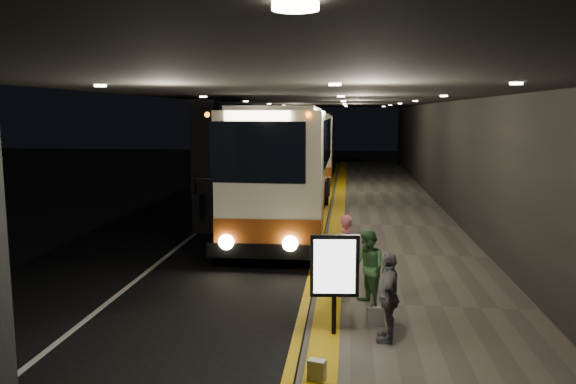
{
  "coord_description": "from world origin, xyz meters",
  "views": [
    {
      "loc": [
        3.21,
        -14.17,
        3.98
      ],
      "look_at": [
        1.48,
        1.8,
        1.7
      ],
      "focal_mm": 35.0,
      "sensor_mm": 36.0,
      "label": 1
    }
  ],
  "objects_px": {
    "coach_main": "(287,170)",
    "passenger_waiting_grey": "(389,297)",
    "info_sign": "(335,268)",
    "coach_second": "(311,149)",
    "passenger_waiting_green": "(368,269)",
    "passenger_boarding": "(347,251)",
    "bag_plain": "(317,370)",
    "bag_polka": "(375,317)",
    "stanchion_post": "(332,258)"
  },
  "relations": [
    {
      "from": "passenger_boarding",
      "to": "info_sign",
      "type": "height_order",
      "value": "info_sign"
    },
    {
      "from": "coach_second",
      "to": "passenger_waiting_green",
      "type": "xyz_separation_m",
      "value": [
        2.63,
        -22.56,
        -0.91
      ]
    },
    {
      "from": "coach_main",
      "to": "bag_plain",
      "type": "distance_m",
      "value": 12.37
    },
    {
      "from": "bag_polka",
      "to": "info_sign",
      "type": "bearing_deg",
      "value": -148.19
    },
    {
      "from": "passenger_waiting_green",
      "to": "bag_polka",
      "type": "relative_size",
      "value": 4.36
    },
    {
      "from": "passenger_boarding",
      "to": "bag_plain",
      "type": "distance_m",
      "value": 4.58
    },
    {
      "from": "passenger_waiting_grey",
      "to": "stanchion_post",
      "type": "distance_m",
      "value": 3.56
    },
    {
      "from": "coach_main",
      "to": "passenger_waiting_grey",
      "type": "bearing_deg",
      "value": -76.63
    },
    {
      "from": "passenger_waiting_green",
      "to": "stanchion_post",
      "type": "relative_size",
      "value": 1.51
    },
    {
      "from": "bag_plain",
      "to": "stanchion_post",
      "type": "distance_m",
      "value": 4.98
    },
    {
      "from": "passenger_waiting_grey",
      "to": "bag_polka",
      "type": "bearing_deg",
      "value": -155.27
    },
    {
      "from": "passenger_boarding",
      "to": "bag_polka",
      "type": "xyz_separation_m",
      "value": [
        0.52,
        -2.32,
        -0.63
      ]
    },
    {
      "from": "coach_second",
      "to": "info_sign",
      "type": "bearing_deg",
      "value": -86.62
    },
    {
      "from": "coach_main",
      "to": "bag_plain",
      "type": "relative_size",
      "value": 41.36
    },
    {
      "from": "coach_main",
      "to": "bag_plain",
      "type": "xyz_separation_m",
      "value": [
        1.78,
        -12.13,
        -1.63
      ]
    },
    {
      "from": "passenger_waiting_grey",
      "to": "bag_polka",
      "type": "height_order",
      "value": "passenger_waiting_grey"
    },
    {
      "from": "passenger_waiting_green",
      "to": "stanchion_post",
      "type": "bearing_deg",
      "value": 178.01
    },
    {
      "from": "coach_main",
      "to": "passenger_boarding",
      "type": "xyz_separation_m",
      "value": [
        2.19,
        -7.61,
        -0.98
      ]
    },
    {
      "from": "bag_polka",
      "to": "info_sign",
      "type": "relative_size",
      "value": 0.2
    },
    {
      "from": "coach_second",
      "to": "passenger_waiting_green",
      "type": "bearing_deg",
      "value": -84.73
    },
    {
      "from": "coach_second",
      "to": "passenger_waiting_green",
      "type": "height_order",
      "value": "coach_second"
    },
    {
      "from": "passenger_waiting_grey",
      "to": "bag_plain",
      "type": "distance_m",
      "value": 2.02
    },
    {
      "from": "coach_second",
      "to": "stanchion_post",
      "type": "bearing_deg",
      "value": -86.21
    },
    {
      "from": "passenger_waiting_grey",
      "to": "bag_plain",
      "type": "xyz_separation_m",
      "value": [
        -1.11,
        -1.57,
        -0.61
      ]
    },
    {
      "from": "passenger_waiting_green",
      "to": "info_sign",
      "type": "relative_size",
      "value": 0.87
    },
    {
      "from": "passenger_waiting_grey",
      "to": "bag_plain",
      "type": "height_order",
      "value": "passenger_waiting_grey"
    },
    {
      "from": "passenger_waiting_grey",
      "to": "stanchion_post",
      "type": "xyz_separation_m",
      "value": [
        -1.03,
        3.4,
        -0.26
      ]
    },
    {
      "from": "coach_second",
      "to": "stanchion_post",
      "type": "height_order",
      "value": "coach_second"
    },
    {
      "from": "coach_main",
      "to": "bag_plain",
      "type": "bearing_deg",
      "value": -83.59
    },
    {
      "from": "passenger_waiting_green",
      "to": "bag_polka",
      "type": "height_order",
      "value": "passenger_waiting_green"
    },
    {
      "from": "passenger_boarding",
      "to": "coach_main",
      "type": "bearing_deg",
      "value": -1.21
    },
    {
      "from": "passenger_waiting_grey",
      "to": "info_sign",
      "type": "relative_size",
      "value": 0.87
    },
    {
      "from": "bag_polka",
      "to": "info_sign",
      "type": "xyz_separation_m",
      "value": [
        -0.73,
        -0.45,
        1.02
      ]
    },
    {
      "from": "coach_second",
      "to": "info_sign",
      "type": "height_order",
      "value": "coach_second"
    },
    {
      "from": "coach_main",
      "to": "bag_polka",
      "type": "relative_size",
      "value": 36.84
    },
    {
      "from": "coach_main",
      "to": "passenger_waiting_grey",
      "type": "distance_m",
      "value": 10.99
    },
    {
      "from": "coach_main",
      "to": "info_sign",
      "type": "xyz_separation_m",
      "value": [
        1.98,
        -10.39,
        -0.59
      ]
    },
    {
      "from": "bag_polka",
      "to": "passenger_waiting_grey",
      "type": "bearing_deg",
      "value": -73.93
    },
    {
      "from": "coach_second",
      "to": "passenger_waiting_green",
      "type": "distance_m",
      "value": 22.73
    },
    {
      "from": "passenger_waiting_grey",
      "to": "info_sign",
      "type": "bearing_deg",
      "value": -91.8
    },
    {
      "from": "passenger_boarding",
      "to": "coach_second",
      "type": "bearing_deg",
      "value": -11.3
    },
    {
      "from": "bag_plain",
      "to": "info_sign",
      "type": "distance_m",
      "value": 2.03
    },
    {
      "from": "coach_second",
      "to": "info_sign",
      "type": "xyz_separation_m",
      "value": [
        2.01,
        -24.08,
        -0.49
      ]
    },
    {
      "from": "info_sign",
      "to": "bag_polka",
      "type": "bearing_deg",
      "value": 26.97
    },
    {
      "from": "coach_main",
      "to": "bag_plain",
      "type": "height_order",
      "value": "coach_main"
    },
    {
      "from": "passenger_boarding",
      "to": "passenger_waiting_grey",
      "type": "height_order",
      "value": "passenger_boarding"
    },
    {
      "from": "info_sign",
      "to": "coach_second",
      "type": "bearing_deg",
      "value": 89.92
    },
    {
      "from": "bag_polka",
      "to": "info_sign",
      "type": "distance_m",
      "value": 1.33
    },
    {
      "from": "coach_main",
      "to": "coach_second",
      "type": "bearing_deg",
      "value": 88.21
    },
    {
      "from": "passenger_waiting_green",
      "to": "info_sign",
      "type": "height_order",
      "value": "info_sign"
    }
  ]
}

